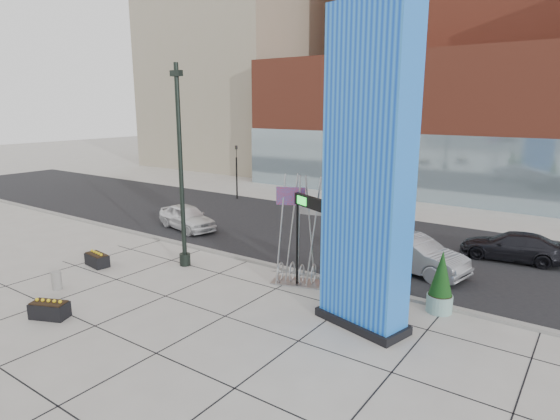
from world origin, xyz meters
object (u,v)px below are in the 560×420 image
Objects in this scene: blue_pylon at (367,179)px; concrete_bollard at (57,281)px; public_art_sculpture at (297,255)px; car_silver_mid at (412,254)px; car_white_west at (187,217)px; lamp_post at (182,187)px; overhead_street_sign at (312,208)px.

blue_pylon reaches higher than concrete_bollard.
car_silver_mid is (3.31, 4.02, -0.39)m from public_art_sculpture.
blue_pylon is at bearing -98.00° from car_white_west.
blue_pylon is 9.19m from lamp_post.
blue_pylon is 2.38× the size of car_white_west.
blue_pylon is 2.24× the size of public_art_sculpture.
public_art_sculpture is 9.50m from concrete_bollard.
blue_pylon reaches higher than car_white_west.
car_white_west is (-2.48, 9.35, 0.36)m from concrete_bollard.
public_art_sculpture reaches higher than concrete_bollard.
overhead_street_sign is at bearing -32.13° from public_art_sculpture.
public_art_sculpture is at bearing -169.89° from overhead_street_sign.
overhead_street_sign is at bearing 8.36° from lamp_post.
car_silver_mid is at bearing 108.59° from blue_pylon.
public_art_sculpture is 6.18× the size of concrete_bollard.
car_silver_mid is at bearing 83.59° from overhead_street_sign.
public_art_sculpture is 1.19× the size of overhead_street_sign.
blue_pylon is 1.14× the size of lamp_post.
lamp_post is 10.42m from car_silver_mid.
car_white_west is at bearing 135.19° from lamp_post.
lamp_post reaches higher than overhead_street_sign.
public_art_sculpture is at bearing 151.88° from car_silver_mid.
car_silver_mid is (13.13, 0.65, 0.07)m from car_white_west.
overhead_street_sign is at bearing 35.47° from concrete_bollard.
lamp_post is 1.84× the size of car_silver_mid.
car_silver_mid is at bearing -74.04° from car_white_west.
concrete_bollard is at bearing -145.43° from blue_pylon.
public_art_sculpture is (5.32, 1.09, -2.42)m from lamp_post.
concrete_bollard is 14.61m from car_silver_mid.
lamp_post is at bearing 174.10° from public_art_sculpture.
concrete_bollard is (-11.10, -4.10, -4.49)m from blue_pylon.
concrete_bollard is 0.19× the size of overhead_street_sign.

